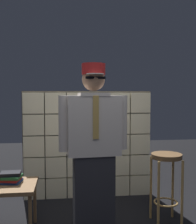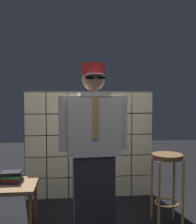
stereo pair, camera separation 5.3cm
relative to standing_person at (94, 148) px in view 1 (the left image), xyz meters
name	(u,v)px [view 1 (the left image)]	position (x,y,z in m)	size (l,w,h in m)	color
glass_block_wall	(88,145)	(0.04, 1.12, -0.18)	(1.81, 0.10, 1.51)	beige
standing_person	(94,148)	(0.00, 0.00, 0.00)	(0.70, 0.31, 1.75)	#28282D
bar_stool	(166,172)	(0.84, 0.20, -0.33)	(0.34, 0.34, 0.79)	brown
side_table	(11,191)	(-0.85, 0.17, -0.46)	(0.52, 0.52, 0.52)	brown
book_stack	(12,177)	(-0.85, 0.22, -0.34)	(0.22, 0.23, 0.12)	navy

